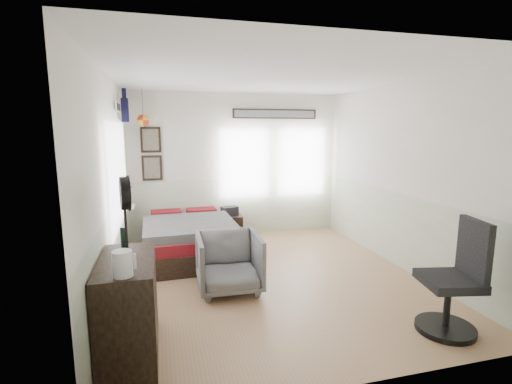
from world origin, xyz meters
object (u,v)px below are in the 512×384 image
armchair (229,262)px  task_chair (455,287)px  bed (189,238)px  dresser (129,307)px  nightstand (230,227)px

armchair → task_chair: task_chair is taller
armchair → task_chair: bearing=-35.8°
bed → armchair: size_ratio=2.39×
dresser → bed: bearing=74.0°
dresser → task_chair: (3.15, -0.42, 0.02)m
nightstand → task_chair: bearing=-64.2°
nightstand → bed: bearing=-134.6°
nightstand → dresser: bearing=-112.5°
task_chair → armchair: bearing=154.2°
nightstand → task_chair: 4.07m
dresser → armchair: 1.59m
nightstand → task_chair: (1.60, -3.73, 0.25)m
dresser → armchair: dresser is taller
bed → nightstand: size_ratio=4.31×
armchair → nightstand: bearing=80.7°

